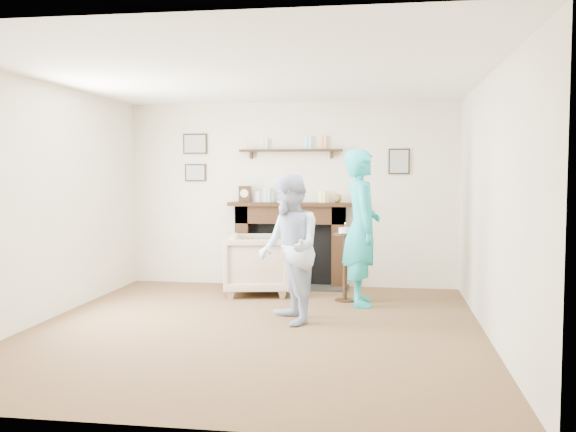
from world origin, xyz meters
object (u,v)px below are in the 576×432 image
object	(u,v)px
armchair	(258,294)
pedestal_table	(345,253)
man	(289,323)
woman	(361,305)

from	to	relation	value
armchair	pedestal_table	distance (m)	1.30
armchair	man	xyz separation A→B (m)	(0.63, -1.50, 0.00)
man	pedestal_table	size ratio (longest dim) A/B	1.63
man	pedestal_table	bearing A→B (deg)	133.40
armchair	man	size ratio (longest dim) A/B	0.54
man	woman	world-z (taller)	woman
pedestal_table	armchair	bearing A→B (deg)	165.52
woman	armchair	bearing A→B (deg)	62.29
woman	pedestal_table	distance (m)	0.65
man	woman	size ratio (longest dim) A/B	0.85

